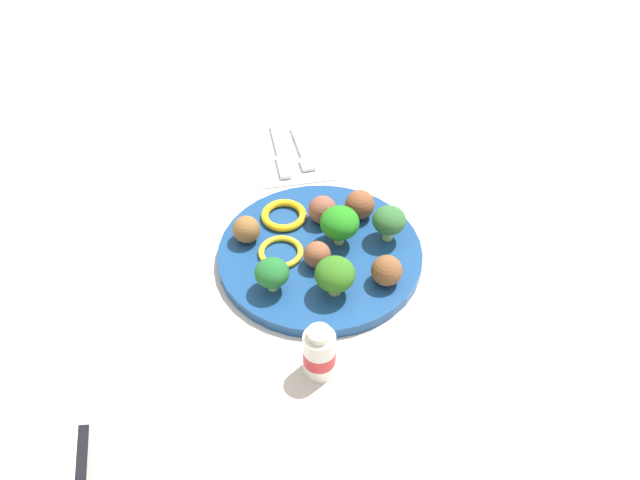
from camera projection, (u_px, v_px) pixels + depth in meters
ground_plane at (320, 259)px, 0.96m from camera, size 4.00×4.00×0.00m
plate at (320, 255)px, 0.95m from camera, size 0.28×0.28×0.02m
broccoli_floret_mid_left at (340, 223)px, 0.93m from camera, size 0.05×0.05×0.06m
broccoli_floret_far_rim at (335, 275)px, 0.87m from camera, size 0.05×0.05×0.05m
broccoli_floret_front_right at (389, 221)px, 0.94m from camera, size 0.05×0.05×0.05m
broccoli_floret_center at (272, 273)px, 0.87m from camera, size 0.04×0.04×0.05m
meatball_front_right at (323, 210)px, 0.97m from camera, size 0.04×0.04×0.04m
meatball_back_right at (360, 205)px, 0.98m from camera, size 0.04×0.04×0.04m
meatball_center at (387, 271)px, 0.89m from camera, size 0.04×0.04×0.04m
meatball_mid_left at (317, 255)px, 0.91m from camera, size 0.04×0.04×0.04m
meatball_front_left at (246, 229)px, 0.95m from camera, size 0.04×0.04×0.04m
pepper_ring_back_right at (281, 251)px, 0.94m from camera, size 0.07×0.07×0.01m
pepper_ring_far_rim at (284, 215)px, 0.99m from camera, size 0.09×0.09×0.01m
napkin at (291, 151)px, 1.13m from camera, size 0.18×0.13×0.01m
fork at (302, 150)px, 1.12m from camera, size 0.12×0.03×0.01m
knife at (280, 153)px, 1.12m from camera, size 0.15×0.02×0.01m
yogurt_bottle at (319, 353)px, 0.80m from camera, size 0.04×0.04×0.07m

